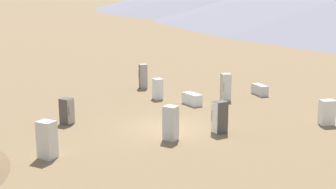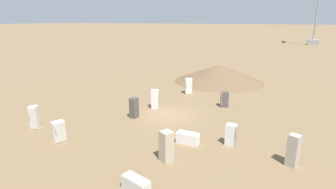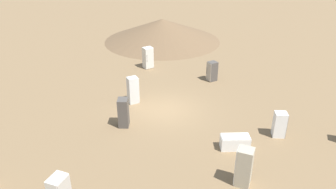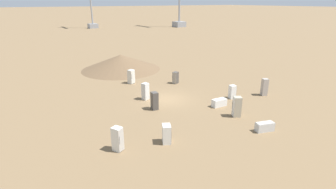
{
  "view_description": "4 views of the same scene",
  "coord_description": "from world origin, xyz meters",
  "px_view_note": "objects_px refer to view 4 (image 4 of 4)",
  "views": [
    {
      "loc": [
        14.5,
        20.42,
        7.46
      ],
      "look_at": [
        0.33,
        0.49,
        1.98
      ],
      "focal_mm": 50.0,
      "sensor_mm": 36.0,
      "label": 1
    },
    {
      "loc": [
        -19.48,
        -8.64,
        8.0
      ],
      "look_at": [
        -0.27,
        -0.02,
        1.97
      ],
      "focal_mm": 28.0,
      "sensor_mm": 36.0,
      "label": 2
    },
    {
      "loc": [
        -17.93,
        1.3,
        10.08
      ],
      "look_at": [
        -1.14,
        -0.08,
        1.66
      ],
      "focal_mm": 35.0,
      "sensor_mm": 36.0,
      "label": 3
    },
    {
      "loc": [
        -21.98,
        13.7,
        9.81
      ],
      "look_at": [
        -1.15,
        0.69,
        1.01
      ],
      "focal_mm": 28.0,
      "sensor_mm": 36.0,
      "label": 4
    }
  ],
  "objects_px": {
    "discarded_fridge_2": "(237,107)",
    "discarded_fridge_3": "(232,92)",
    "discarded_fridge_8": "(154,101)",
    "discarded_fridge_10": "(167,134)",
    "discarded_fridge_9": "(118,139)",
    "discarded_fridge_4": "(131,77)",
    "discarded_fridge_7": "(145,91)",
    "discarded_fridge_5": "(175,78)",
    "discarded_fridge_6": "(265,127)",
    "discarded_fridge_1": "(219,103)",
    "power_pylon_1": "(91,5)",
    "discarded_fridge_0": "(264,87)"
  },
  "relations": [
    {
      "from": "discarded_fridge_1",
      "to": "discarded_fridge_3",
      "type": "relative_size",
      "value": 1.05
    },
    {
      "from": "discarded_fridge_6",
      "to": "discarded_fridge_10",
      "type": "bearing_deg",
      "value": -92.91
    },
    {
      "from": "discarded_fridge_4",
      "to": "discarded_fridge_10",
      "type": "relative_size",
      "value": 1.22
    },
    {
      "from": "discarded_fridge_8",
      "to": "discarded_fridge_10",
      "type": "height_order",
      "value": "discarded_fridge_8"
    },
    {
      "from": "discarded_fridge_5",
      "to": "discarded_fridge_7",
      "type": "bearing_deg",
      "value": 93.25
    },
    {
      "from": "discarded_fridge_0",
      "to": "discarded_fridge_2",
      "type": "relative_size",
      "value": 1.01
    },
    {
      "from": "discarded_fridge_7",
      "to": "discarded_fridge_10",
      "type": "bearing_deg",
      "value": -39.73
    },
    {
      "from": "discarded_fridge_10",
      "to": "power_pylon_1",
      "type": "bearing_deg",
      "value": -167.75
    },
    {
      "from": "discarded_fridge_10",
      "to": "discarded_fridge_0",
      "type": "bearing_deg",
      "value": 127.81
    },
    {
      "from": "power_pylon_1",
      "to": "discarded_fridge_7",
      "type": "relative_size",
      "value": 15.39
    },
    {
      "from": "discarded_fridge_2",
      "to": "discarded_fridge_3",
      "type": "relative_size",
      "value": 1.29
    },
    {
      "from": "discarded_fridge_1",
      "to": "discarded_fridge_4",
      "type": "height_order",
      "value": "discarded_fridge_4"
    },
    {
      "from": "discarded_fridge_1",
      "to": "discarded_fridge_4",
      "type": "distance_m",
      "value": 12.33
    },
    {
      "from": "discarded_fridge_3",
      "to": "discarded_fridge_4",
      "type": "bearing_deg",
      "value": -138.26
    },
    {
      "from": "discarded_fridge_3",
      "to": "discarded_fridge_10",
      "type": "distance_m",
      "value": 11.59
    },
    {
      "from": "discarded_fridge_3",
      "to": "discarded_fridge_6",
      "type": "xyz_separation_m",
      "value": [
        -6.79,
        3.21,
        -0.35
      ]
    },
    {
      "from": "discarded_fridge_3",
      "to": "discarded_fridge_4",
      "type": "relative_size",
      "value": 0.83
    },
    {
      "from": "discarded_fridge_1",
      "to": "discarded_fridge_3",
      "type": "height_order",
      "value": "discarded_fridge_3"
    },
    {
      "from": "discarded_fridge_0",
      "to": "discarded_fridge_8",
      "type": "bearing_deg",
      "value": -169.54
    },
    {
      "from": "discarded_fridge_3",
      "to": "discarded_fridge_1",
      "type": "bearing_deg",
      "value": -61.64
    },
    {
      "from": "discarded_fridge_1",
      "to": "discarded_fridge_7",
      "type": "relative_size",
      "value": 0.85
    },
    {
      "from": "power_pylon_1",
      "to": "discarded_fridge_3",
      "type": "height_order",
      "value": "power_pylon_1"
    },
    {
      "from": "discarded_fridge_9",
      "to": "discarded_fridge_4",
      "type": "bearing_deg",
      "value": -145.74
    },
    {
      "from": "discarded_fridge_1",
      "to": "discarded_fridge_8",
      "type": "height_order",
      "value": "discarded_fridge_8"
    },
    {
      "from": "discarded_fridge_7",
      "to": "discarded_fridge_9",
      "type": "height_order",
      "value": "discarded_fridge_7"
    },
    {
      "from": "discarded_fridge_5",
      "to": "discarded_fridge_10",
      "type": "relative_size",
      "value": 1.04
    },
    {
      "from": "discarded_fridge_4",
      "to": "discarded_fridge_5",
      "type": "bearing_deg",
      "value": 121.37
    },
    {
      "from": "discarded_fridge_1",
      "to": "discarded_fridge_6",
      "type": "height_order",
      "value": "discarded_fridge_1"
    },
    {
      "from": "discarded_fridge_0",
      "to": "discarded_fridge_5",
      "type": "bearing_deg",
      "value": 147.32
    },
    {
      "from": "discarded_fridge_4",
      "to": "discarded_fridge_8",
      "type": "height_order",
      "value": "discarded_fridge_4"
    },
    {
      "from": "discarded_fridge_3",
      "to": "power_pylon_1",
      "type": "bearing_deg",
      "value": -178.0
    },
    {
      "from": "power_pylon_1",
      "to": "discarded_fridge_4",
      "type": "xyz_separation_m",
      "value": [
        -72.78,
        17.21,
        -7.63
      ]
    },
    {
      "from": "discarded_fridge_5",
      "to": "discarded_fridge_6",
      "type": "bearing_deg",
      "value": 151.18
    },
    {
      "from": "discarded_fridge_1",
      "to": "discarded_fridge_3",
      "type": "bearing_deg",
      "value": -67.9
    },
    {
      "from": "discarded_fridge_3",
      "to": "discarded_fridge_5",
      "type": "xyz_separation_m",
      "value": [
        7.68,
        2.14,
        0.02
      ]
    },
    {
      "from": "discarded_fridge_9",
      "to": "discarded_fridge_10",
      "type": "bearing_deg",
      "value": 137.04
    },
    {
      "from": "discarded_fridge_7",
      "to": "power_pylon_1",
      "type": "bearing_deg",
      "value": 145.01
    },
    {
      "from": "discarded_fridge_0",
      "to": "discarded_fridge_10",
      "type": "bearing_deg",
      "value": -144.08
    },
    {
      "from": "discarded_fridge_8",
      "to": "discarded_fridge_10",
      "type": "xyz_separation_m",
      "value": [
        -5.98,
        2.33,
        -0.15
      ]
    },
    {
      "from": "discarded_fridge_6",
      "to": "discarded_fridge_10",
      "type": "distance_m",
      "value": 8.03
    },
    {
      "from": "discarded_fridge_2",
      "to": "discarded_fridge_8",
      "type": "xyz_separation_m",
      "value": [
        5.36,
        5.41,
        -0.07
      ]
    },
    {
      "from": "discarded_fridge_1",
      "to": "discarded_fridge_2",
      "type": "height_order",
      "value": "discarded_fridge_2"
    },
    {
      "from": "discarded_fridge_5",
      "to": "discarded_fridge_10",
      "type": "distance_m",
      "value": 14.72
    },
    {
      "from": "discarded_fridge_0",
      "to": "discarded_fridge_8",
      "type": "xyz_separation_m",
      "value": [
        2.91,
        12.14,
        -0.08
      ]
    },
    {
      "from": "discarded_fridge_9",
      "to": "discarded_fridge_1",
      "type": "bearing_deg",
      "value": 163.67
    },
    {
      "from": "discarded_fridge_3",
      "to": "discarded_fridge_6",
      "type": "bearing_deg",
      "value": -16.19
    },
    {
      "from": "discarded_fridge_2",
      "to": "discarded_fridge_5",
      "type": "distance_m",
      "value": 11.31
    },
    {
      "from": "discarded_fridge_7",
      "to": "discarded_fridge_6",
      "type": "bearing_deg",
      "value": 0.74
    },
    {
      "from": "discarded_fridge_6",
      "to": "discarded_fridge_8",
      "type": "bearing_deg",
      "value": -132.58
    },
    {
      "from": "discarded_fridge_4",
      "to": "discarded_fridge_6",
      "type": "height_order",
      "value": "discarded_fridge_4"
    }
  ]
}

